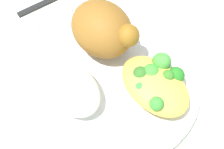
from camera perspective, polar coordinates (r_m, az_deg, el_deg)
The scene contains 6 objects.
ground_plane at distance 0.48m, azimuth 0.00°, elevation -1.82°, with size 2.00×2.00×0.00m, color silver.
plate at distance 0.47m, azimuth 0.00°, elevation -1.22°, with size 0.27×0.27×0.02m.
roasted_chicken at distance 0.47m, azimuth -1.67°, elevation 8.45°, with size 0.11×0.09×0.08m.
rice_pile at distance 0.44m, azimuth -7.87°, elevation -2.27°, with size 0.11×0.07×0.04m, color white.
mac_cheese_with_broccoli at distance 0.44m, azimuth 8.02°, elevation -1.51°, with size 0.11×0.08×0.04m.
fork at distance 0.58m, azimuth -7.78°, elevation 11.92°, with size 0.03×0.14×0.01m.
Camera 1 is at (0.19, -0.15, 0.42)m, focal length 49.15 mm.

